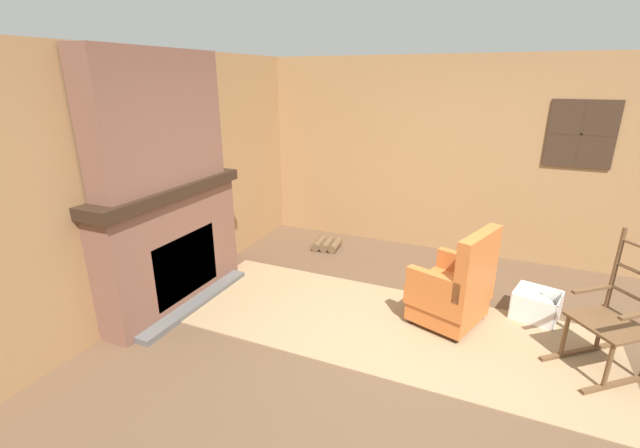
{
  "coord_description": "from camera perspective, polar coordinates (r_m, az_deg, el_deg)",
  "views": [
    {
      "loc": [
        0.57,
        -3.16,
        2.31
      ],
      "look_at": [
        -1.07,
        0.57,
        0.9
      ],
      "focal_mm": 24.0,
      "sensor_mm": 36.0,
      "label": 1
    }
  ],
  "objects": [
    {
      "name": "oil_lamp_vase",
      "position": [
        4.23,
        -24.16,
        4.98
      ],
      "size": [
        0.09,
        0.09,
        0.3
      ],
      "color": "#47708E",
      "rests_on": "fireplace_hearth"
    },
    {
      "name": "decorative_plate_on_mantel",
      "position": [
        4.58,
        -19.87,
        6.7
      ],
      "size": [
        0.07,
        0.26,
        0.25
      ],
      "color": "#336093",
      "rests_on": "fireplace_hearth"
    },
    {
      "name": "ground_plane",
      "position": [
        3.95,
        11.42,
        -17.1
      ],
      "size": [
        14.0,
        14.0,
        0.0
      ],
      "primitive_type": "plane",
      "color": "brown"
    },
    {
      "name": "chimney_breast",
      "position": [
        4.41,
        -20.85,
        12.88
      ],
      "size": [
        0.29,
        1.54,
        1.27
      ],
      "color": "brown",
      "rests_on": "fireplace_hearth"
    },
    {
      "name": "armchair",
      "position": [
        4.35,
        17.44,
        -8.4
      ],
      "size": [
        0.79,
        0.84,
        1.0
      ],
      "rotation": [
        0.0,
        0.0,
        2.81
      ],
      "color": "#C6662D",
      "rests_on": "ground"
    },
    {
      "name": "firewood_stack",
      "position": [
        6.06,
        0.94,
        -2.71
      ],
      "size": [
        0.39,
        0.4,
        0.12
      ],
      "rotation": [
        0.0,
        0.0,
        0.11
      ],
      "color": "brown",
      "rests_on": "ground"
    },
    {
      "name": "storage_case",
      "position": [
        5.06,
        -14.59,
        7.63
      ],
      "size": [
        0.15,
        0.22,
        0.13
      ],
      "color": "black",
      "rests_on": "fireplace_hearth"
    },
    {
      "name": "wood_panel_wall_left",
      "position": [
        4.65,
        -21.67,
        5.05
      ],
      "size": [
        0.06,
        5.91,
        2.58
      ],
      "color": "#9E7247",
      "rests_on": "ground"
    },
    {
      "name": "fireplace_hearth",
      "position": [
        4.7,
        -18.92,
        -2.82
      ],
      "size": [
        0.54,
        1.85,
        1.29
      ],
      "color": "brown",
      "rests_on": "ground"
    },
    {
      "name": "rocking_chair",
      "position": [
        4.26,
        34.46,
        -11.14
      ],
      "size": [
        0.91,
        0.86,
        1.16
      ],
      "rotation": [
        0.0,
        0.0,
        3.84
      ],
      "color": "brown",
      "rests_on": "ground"
    },
    {
      "name": "laundry_basket",
      "position": [
        4.86,
        26.85,
        -9.63
      ],
      "size": [
        0.49,
        0.47,
        0.29
      ],
      "rotation": [
        0.0,
        0.0,
        -0.25
      ],
      "color": "white",
      "rests_on": "ground"
    },
    {
      "name": "wood_panel_wall_back",
      "position": [
        5.95,
        18.32,
        8.34
      ],
      "size": [
        5.91,
        0.09,
        2.58
      ],
      "color": "#9E7247",
      "rests_on": "ground"
    },
    {
      "name": "area_rug",
      "position": [
        4.35,
        8.34,
        -13.11
      ],
      "size": [
        4.17,
        1.54,
        0.01
      ],
      "color": "#997A56",
      "rests_on": "ground"
    }
  ]
}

